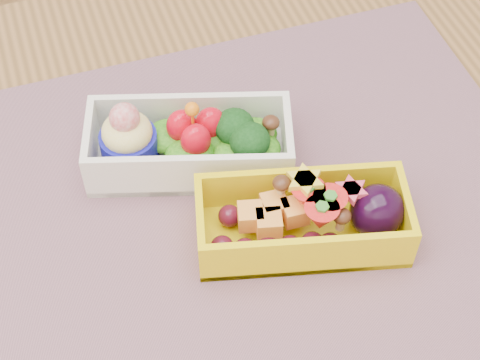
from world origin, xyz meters
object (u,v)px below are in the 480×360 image
object	(u,v)px
table	(266,294)
bento_white	(188,143)
placemat	(234,213)
bento_yellow	(307,219)

from	to	relation	value
table	bento_white	bearing A→B (deg)	111.93
table	placemat	world-z (taller)	placemat
bento_white	bento_yellow	size ratio (longest dim) A/B	1.05
bento_white	bento_yellow	world-z (taller)	bento_white
bento_white	bento_yellow	bearing A→B (deg)	-40.99
bento_white	bento_yellow	distance (m)	0.14
placemat	bento_yellow	distance (m)	0.07
placemat	bento_yellow	size ratio (longest dim) A/B	2.96
bento_white	table	bearing A→B (deg)	-50.88
table	placemat	size ratio (longest dim) A/B	2.09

